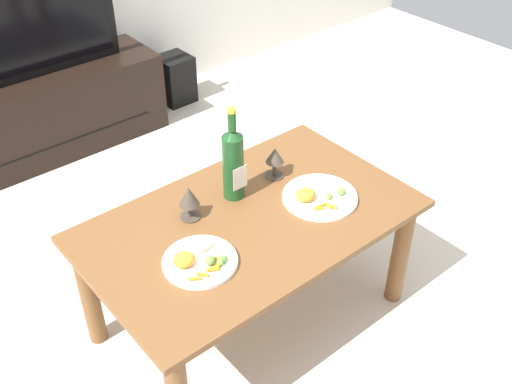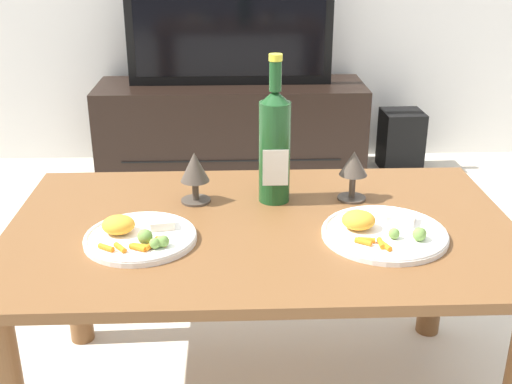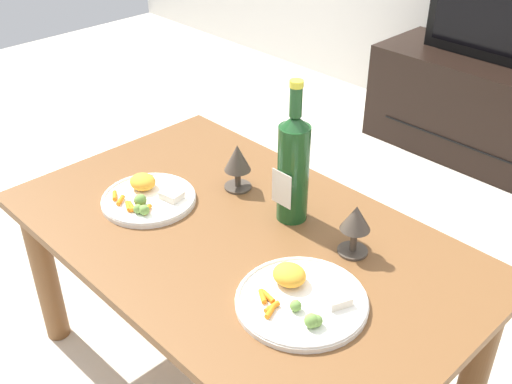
{
  "view_description": "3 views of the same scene",
  "coord_description": "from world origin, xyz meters",
  "px_view_note": "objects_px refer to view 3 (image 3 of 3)",
  "views": [
    {
      "loc": [
        -1.07,
        -1.32,
        1.91
      ],
      "look_at": [
        0.04,
        0.02,
        0.61
      ],
      "focal_mm": 42.78,
      "sensor_mm": 36.0,
      "label": 1
    },
    {
      "loc": [
        -0.07,
        -1.37,
        1.17
      ],
      "look_at": [
        -0.01,
        0.03,
        0.59
      ],
      "focal_mm": 45.11,
      "sensor_mm": 36.0,
      "label": 2
    },
    {
      "loc": [
        0.9,
        -0.82,
        1.42
      ],
      "look_at": [
        0.01,
        0.05,
        0.62
      ],
      "focal_mm": 43.01,
      "sensor_mm": 36.0,
      "label": 3
    }
  ],
  "objects_px": {
    "dinner_plate_right": "(301,298)",
    "goblet_left": "(237,161)",
    "wine_bottle": "(293,165)",
    "dinner_plate_left": "(148,197)",
    "dining_table": "(241,263)",
    "goblet_right": "(356,222)"
  },
  "relations": [
    {
      "from": "wine_bottle",
      "to": "goblet_left",
      "type": "xyz_separation_m",
      "value": [
        -0.2,
        -0.0,
        -0.07
      ]
    },
    {
      "from": "goblet_left",
      "to": "goblet_right",
      "type": "relative_size",
      "value": 1.02
    },
    {
      "from": "wine_bottle",
      "to": "dinner_plate_left",
      "type": "xyz_separation_m",
      "value": [
        -0.32,
        -0.22,
        -0.14
      ]
    },
    {
      "from": "dining_table",
      "to": "goblet_right",
      "type": "xyz_separation_m",
      "value": [
        0.24,
        0.14,
        0.18
      ]
    },
    {
      "from": "goblet_left",
      "to": "dinner_plate_left",
      "type": "distance_m",
      "value": 0.26
    },
    {
      "from": "goblet_right",
      "to": "dinner_plate_right",
      "type": "height_order",
      "value": "goblet_right"
    },
    {
      "from": "goblet_right",
      "to": "dinner_plate_right",
      "type": "xyz_separation_m",
      "value": [
        0.03,
        -0.22,
        -0.07
      ]
    },
    {
      "from": "dinner_plate_right",
      "to": "goblet_left",
      "type": "bearing_deg",
      "value": 153.39
    },
    {
      "from": "dinner_plate_left",
      "to": "dining_table",
      "type": "bearing_deg",
      "value": 15.57
    },
    {
      "from": "dining_table",
      "to": "dinner_plate_left",
      "type": "xyz_separation_m",
      "value": [
        -0.28,
        -0.08,
        0.11
      ]
    },
    {
      "from": "dining_table",
      "to": "wine_bottle",
      "type": "distance_m",
      "value": 0.29
    },
    {
      "from": "wine_bottle",
      "to": "dinner_plate_left",
      "type": "distance_m",
      "value": 0.41
    },
    {
      "from": "dining_table",
      "to": "dinner_plate_left",
      "type": "relative_size",
      "value": 4.77
    },
    {
      "from": "dining_table",
      "to": "dinner_plate_right",
      "type": "relative_size",
      "value": 4.21
    },
    {
      "from": "dining_table",
      "to": "wine_bottle",
      "type": "height_order",
      "value": "wine_bottle"
    },
    {
      "from": "wine_bottle",
      "to": "goblet_left",
      "type": "distance_m",
      "value": 0.21
    },
    {
      "from": "dinner_plate_left",
      "to": "dinner_plate_right",
      "type": "relative_size",
      "value": 0.88
    },
    {
      "from": "goblet_left",
      "to": "dining_table",
      "type": "bearing_deg",
      "value": -41.17
    },
    {
      "from": "wine_bottle",
      "to": "goblet_right",
      "type": "xyz_separation_m",
      "value": [
        0.2,
        -0.0,
        -0.07
      ]
    },
    {
      "from": "wine_bottle",
      "to": "dinner_plate_right",
      "type": "xyz_separation_m",
      "value": [
        0.23,
        -0.22,
        -0.14
      ]
    },
    {
      "from": "wine_bottle",
      "to": "dinner_plate_right",
      "type": "distance_m",
      "value": 0.35
    },
    {
      "from": "wine_bottle",
      "to": "goblet_left",
      "type": "height_order",
      "value": "wine_bottle"
    }
  ]
}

